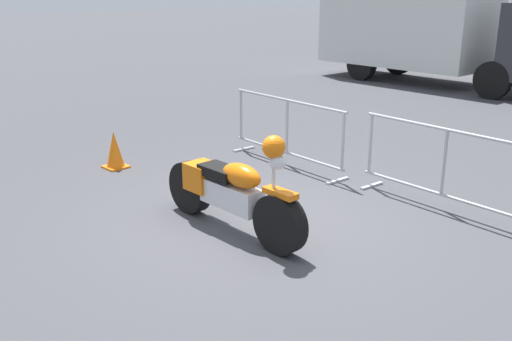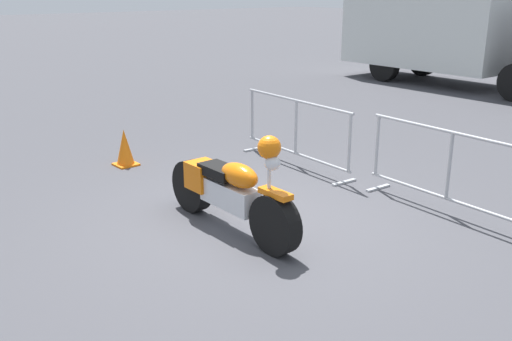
% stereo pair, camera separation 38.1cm
% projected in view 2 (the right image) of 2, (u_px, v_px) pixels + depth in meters
% --- Properties ---
extents(ground_plane, '(120.00, 120.00, 0.00)m').
position_uv_depth(ground_plane, '(261.00, 223.00, 6.91)').
color(ground_plane, '#424247').
extents(motorcycle, '(2.27, 0.34, 1.28)m').
position_uv_depth(motorcycle, '(230.00, 191.00, 6.58)').
color(motorcycle, black).
rests_on(motorcycle, ground).
extents(crowd_barrier_near, '(2.47, 0.62, 1.07)m').
position_uv_depth(crowd_barrier_near, '(296.00, 131.00, 9.02)').
color(crowd_barrier_near, '#9EA0A5').
rests_on(crowd_barrier_near, ground).
extents(crowd_barrier_far, '(2.47, 0.62, 1.07)m').
position_uv_depth(crowd_barrier_far, '(449.00, 171.00, 7.05)').
color(crowd_barrier_far, '#9EA0A5').
rests_on(crowd_barrier_far, ground).
extents(box_truck, '(7.79, 2.56, 2.98)m').
position_uv_depth(box_truck, '(457.00, 28.00, 16.26)').
color(box_truck, silver).
rests_on(box_truck, ground).
extents(parked_car_blue, '(2.13, 4.54, 1.50)m').
position_uv_depth(parked_car_blue, '(449.00, 28.00, 29.55)').
color(parked_car_blue, '#284799').
rests_on(parked_car_blue, ground).
extents(parked_car_yellow, '(1.95, 4.14, 1.37)m').
position_uv_depth(parked_car_yellow, '(506.00, 33.00, 27.25)').
color(parked_car_yellow, yellow).
rests_on(parked_car_yellow, ground).
extents(traffic_cone, '(0.34, 0.34, 0.59)m').
position_uv_depth(traffic_cone, '(125.00, 148.00, 9.09)').
color(traffic_cone, orange).
rests_on(traffic_cone, ground).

